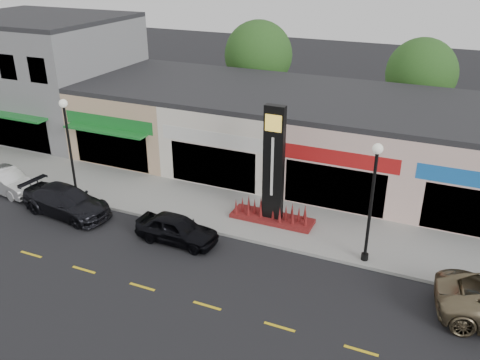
{
  "coord_description": "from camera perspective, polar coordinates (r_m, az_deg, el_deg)",
  "views": [
    {
      "loc": [
        10.62,
        -17.05,
        12.73
      ],
      "look_at": [
        1.31,
        4.0,
        2.15
      ],
      "focal_mm": 38.0,
      "sensor_mm": 36.0,
      "label": 1
    }
  ],
  "objects": [
    {
      "name": "sidewalk",
      "position": [
        27.03,
        -2.25,
        -3.24
      ],
      "size": [
        52.0,
        4.3,
        0.15
      ],
      "primitive_type": "cube",
      "color": "gray",
      "rests_on": "ground"
    },
    {
      "name": "pylon_sign",
      "position": [
        24.87,
        3.74,
        -0.22
      ],
      "size": [
        4.2,
        1.3,
        6.0
      ],
      "color": "maroon",
      "rests_on": "sidewalk"
    },
    {
      "name": "building_grey_2story",
      "position": [
        41.31,
        -21.17,
        11.07
      ],
      "size": [
        12.0,
        10.95,
        8.3
      ],
      "color": "slate",
      "rests_on": "ground"
    },
    {
      "name": "shop_pink_w",
      "position": [
        30.76,
        12.91,
        4.42
      ],
      "size": [
        7.0,
        10.01,
        4.8
      ],
      "color": "beige",
      "rests_on": "ground"
    },
    {
      "name": "car_black_sedan",
      "position": [
        24.15,
        -7.12,
        -5.46
      ],
      "size": [
        1.64,
        4.0,
        1.36
      ],
      "primitive_type": "imported",
      "rotation": [
        0.0,
        0.0,
        1.56
      ],
      "color": "black",
      "rests_on": "ground"
    },
    {
      "name": "shop_cream",
      "position": [
        32.66,
        0.79,
        6.25
      ],
      "size": [
        7.0,
        10.01,
        4.8
      ],
      "color": "silver",
      "rests_on": "ground"
    },
    {
      "name": "car_dark_sedan",
      "position": [
        27.84,
        -18.94,
        -2.27
      ],
      "size": [
        2.55,
        5.26,
        1.48
      ],
      "primitive_type": "imported",
      "rotation": [
        0.0,
        0.0,
        1.47
      ],
      "color": "black",
      "rests_on": "ground"
    },
    {
      "name": "lamp_east_near",
      "position": [
        21.78,
        14.66,
        -1.31
      ],
      "size": [
        0.44,
        0.44,
        5.47
      ],
      "color": "black",
      "rests_on": "sidewalk"
    },
    {
      "name": "car_white_van",
      "position": [
        31.62,
        -24.76,
        -0.11
      ],
      "size": [
        1.97,
        4.29,
        1.36
      ],
      "primitive_type": "imported",
      "rotation": [
        0.0,
        0.0,
        1.44
      ],
      "color": "white",
      "rests_on": "ground"
    },
    {
      "name": "tree_rear_west",
      "position": [
        40.07,
        2.08,
        13.87
      ],
      "size": [
        5.2,
        5.2,
        7.83
      ],
      "color": "#382619",
      "rests_on": "ground"
    },
    {
      "name": "ground",
      "position": [
        23.78,
        -6.87,
        -7.88
      ],
      "size": [
        120.0,
        120.0,
        0.0
      ],
      "primitive_type": "plane",
      "color": "black",
      "rests_on": "ground"
    },
    {
      "name": "shop_beige",
      "position": [
        35.85,
        -9.65,
        7.59
      ],
      "size": [
        7.0,
        10.85,
        4.8
      ],
      "color": "tan",
      "rests_on": "ground"
    },
    {
      "name": "tree_rear_mid",
      "position": [
        37.47,
        19.69,
        11.2
      ],
      "size": [
        4.8,
        4.8,
        7.29
      ],
      "color": "#382619",
      "rests_on": "ground"
    },
    {
      "name": "lamp_west_near",
      "position": [
        28.54,
        -18.7,
        4.43
      ],
      "size": [
        0.44,
        0.44,
        5.47
      ],
      "color": "black",
      "rests_on": "sidewalk"
    },
    {
      "name": "curb",
      "position": [
        25.29,
        -4.48,
        -5.42
      ],
      "size": [
        52.0,
        0.2,
        0.15
      ],
      "primitive_type": "cube",
      "color": "gray",
      "rests_on": "ground"
    }
  ]
}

